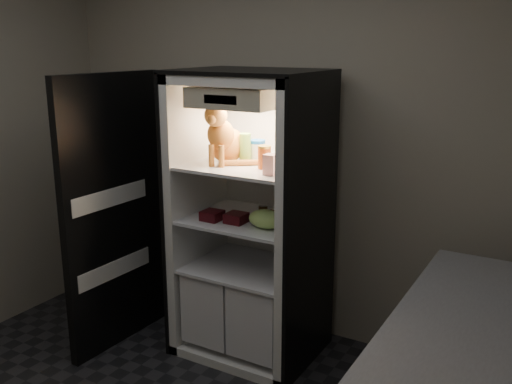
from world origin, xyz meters
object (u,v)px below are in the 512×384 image
salsa_jar (264,157)px  soda_can_a (285,210)px  tabby_cat (224,139)px  pepper_jar (289,150)px  parmesan_shaker (245,148)px  condiment_jar (263,210)px  refrigerator (253,237)px  berry_box_left (212,215)px  mayo_tub (257,151)px  berry_box_right (236,218)px  cream_carton (271,165)px  grape_bag (266,219)px  soda_can_b (290,216)px  soda_can_c (275,217)px

salsa_jar → soda_can_a: salsa_jar is taller
tabby_cat → pepper_jar: size_ratio=2.23×
pepper_jar → parmesan_shaker: bearing=-162.2°
parmesan_shaker → condiment_jar: 0.42m
refrigerator → salsa_jar: bearing=-37.2°
tabby_cat → berry_box_left: tabby_cat is taller
mayo_tub → soda_can_a: bearing=2.2°
pepper_jar → condiment_jar: size_ratio=2.33×
tabby_cat → berry_box_right: 0.50m
berry_box_right → cream_carton: bearing=-10.9°
berry_box_right → grape_bag: bearing=0.7°
salsa_jar → soda_can_b: (0.16, 0.04, -0.36)m
parmesan_shaker → pepper_jar: parmesan_shaker is taller
cream_carton → refrigerator: bearing=137.7°
grape_bag → berry_box_left: (-0.37, -0.03, -0.03)m
salsa_jar → soda_can_a: size_ratio=1.16×
refrigerator → parmesan_shaker: size_ratio=9.88×
cream_carton → condiment_jar: 0.49m
salsa_jar → soda_can_b: bearing=15.8°
parmesan_shaker → grape_bag: parmesan_shaker is taller
berry_box_left → refrigerator: bearing=51.3°
grape_bag → berry_box_left: size_ratio=1.85×
grape_bag → berry_box_right: grape_bag is taller
tabby_cat → pepper_jar: bearing=11.7°
condiment_jar → pepper_jar: bearing=10.8°
pepper_jar → berry_box_left: size_ratio=1.55×
condiment_jar → grape_bag: (0.13, -0.20, 0.02)m
soda_can_b → pepper_jar: bearing=121.0°
refrigerator → condiment_jar: size_ratio=23.25×
tabby_cat → berry_box_right: tabby_cat is taller
condiment_jar → mayo_tub: bearing=160.9°
soda_can_b → tabby_cat: bearing=-176.4°
parmesan_shaker → salsa_jar: bearing=-22.9°
condiment_jar → berry_box_right: 0.22m
berry_box_right → soda_can_a: bearing=45.0°
berry_box_left → grape_bag: bearing=5.3°
cream_carton → soda_can_a: size_ratio=0.99×
parmesan_shaker → soda_can_b: (0.34, -0.03, -0.38)m
pepper_jar → grape_bag: size_ratio=0.84×
cream_carton → berry_box_right: cream_carton is taller
condiment_jar → soda_can_a: bearing=10.1°
cream_carton → berry_box_left: bearing=177.2°
pepper_jar → berry_box_left: (-0.41, -0.27, -0.41)m
refrigerator → soda_can_c: size_ratio=17.25×
parmesan_shaker → cream_carton: 0.36m
mayo_tub → pepper_jar: size_ratio=0.76×
refrigerator → berry_box_left: (-0.17, -0.21, 0.18)m
cream_carton → soda_can_a: (-0.04, 0.28, -0.35)m
soda_can_b → grape_bag: bearing=-133.1°
refrigerator → berry_box_left: 0.33m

